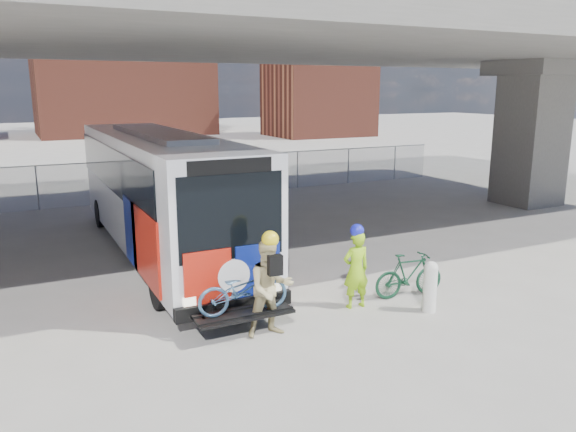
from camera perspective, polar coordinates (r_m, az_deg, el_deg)
ground at (r=14.90m, az=-1.67°, el=-6.23°), size 160.00×160.00×0.00m
bus at (r=17.07m, az=-12.96°, el=3.19°), size 2.67×12.93×3.69m
overpass at (r=17.89m, az=-7.48°, el=18.09°), size 40.00×16.00×7.95m
chainlink_fence at (r=25.72m, az=-13.04°, el=4.78°), size 30.00×0.06×30.00m
brick_buildings at (r=61.44m, az=-20.32°, el=12.52°), size 54.00×22.00×12.00m
smokestack at (r=71.07m, az=-10.64°, el=18.73°), size 2.20×2.20×25.00m
bollard at (r=12.89m, az=14.25°, el=-6.78°), size 0.30×0.30×1.17m
cyclist_hivis at (r=12.73m, az=6.93°, el=-5.23°), size 0.67×0.45×1.95m
cyclist_tan at (r=11.21m, az=-1.79°, el=-7.20°), size 1.01×0.81×2.17m
bike_parked at (r=13.70m, az=12.20°, el=-5.88°), size 1.84×0.72×1.08m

